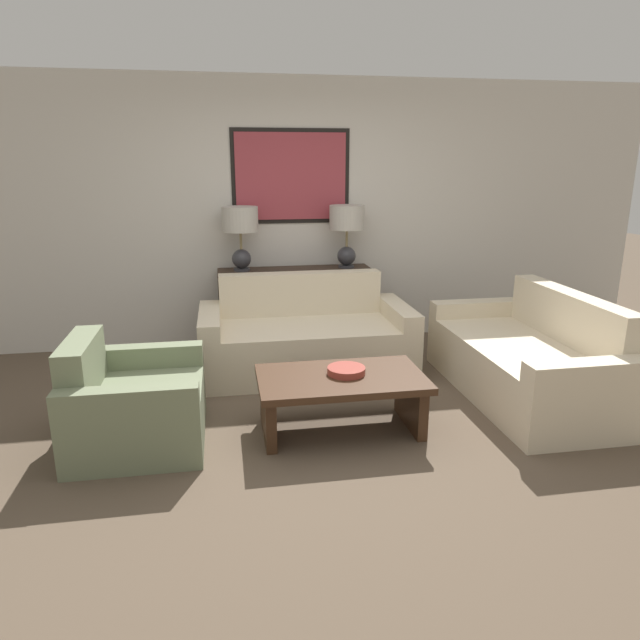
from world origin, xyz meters
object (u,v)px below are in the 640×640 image
at_px(couch_by_back_wall, 306,340).
at_px(coffee_table, 341,390).
at_px(decorative_bowl, 346,371).
at_px(table_lamp_right, 347,226).
at_px(couch_by_side, 528,361).
at_px(console_table, 295,308).
at_px(table_lamp_left, 240,228).
at_px(armchair_near_back_wall, 133,405).

xyz_separation_m(couch_by_back_wall, coffee_table, (0.06, -1.26, 0.02)).
xyz_separation_m(coffee_table, decorative_bowl, (0.04, 0.03, 0.14)).
distance_m(table_lamp_right, couch_by_side, 2.18).
distance_m(console_table, decorative_bowl, 1.94).
bearing_deg(decorative_bowl, table_lamp_right, 77.74).
bearing_deg(coffee_table, table_lamp_left, 106.69).
relative_size(couch_by_side, armchair_near_back_wall, 1.95).
xyz_separation_m(console_table, decorative_bowl, (0.11, -1.94, 0.04)).
height_order(couch_by_back_wall, coffee_table, couch_by_back_wall).
bearing_deg(table_lamp_right, console_table, 180.00).
xyz_separation_m(table_lamp_right, decorative_bowl, (-0.42, -1.94, -0.79)).
relative_size(console_table, table_lamp_left, 2.46).
distance_m(table_lamp_left, table_lamp_right, 1.05).
bearing_deg(couch_by_back_wall, couch_by_side, -27.68).
distance_m(console_table, table_lamp_right, 0.98).
bearing_deg(console_table, table_lamp_right, 0.00).
bearing_deg(table_lamp_left, console_table, 0.00).
relative_size(console_table, couch_by_side, 0.82).
height_order(decorative_bowl, armchair_near_back_wall, armchair_near_back_wall).
bearing_deg(table_lamp_left, couch_by_side, -35.75).
bearing_deg(armchair_near_back_wall, coffee_table, -3.67).
distance_m(table_lamp_left, decorative_bowl, 2.18).
xyz_separation_m(table_lamp_left, couch_by_side, (2.21, -1.59, -0.94)).
distance_m(couch_by_back_wall, couch_by_side, 1.90).
bearing_deg(console_table, decorative_bowl, -86.89).
bearing_deg(table_lamp_right, couch_by_back_wall, -126.61).
bearing_deg(decorative_bowl, console_table, 93.11).
height_order(table_lamp_right, coffee_table, table_lamp_right).
distance_m(decorative_bowl, armchair_near_back_wall, 1.47).
height_order(console_table, couch_by_back_wall, couch_by_back_wall).
distance_m(couch_by_back_wall, decorative_bowl, 1.24).
distance_m(table_lamp_left, coffee_table, 2.25).
bearing_deg(couch_by_back_wall, console_table, 90.00).
xyz_separation_m(table_lamp_left, table_lamp_right, (1.05, 0.00, 0.00)).
bearing_deg(table_lamp_right, couch_by_side, -53.93).
bearing_deg(couch_by_side, couch_by_back_wall, 152.32).
relative_size(couch_by_back_wall, armchair_near_back_wall, 1.95).
bearing_deg(decorative_bowl, coffee_table, -145.93).
relative_size(table_lamp_right, decorative_bowl, 2.34).
bearing_deg(couch_by_side, table_lamp_right, 126.07).
xyz_separation_m(table_lamp_left, decorative_bowl, (0.63, -1.94, -0.79)).
relative_size(console_table, decorative_bowl, 5.74).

